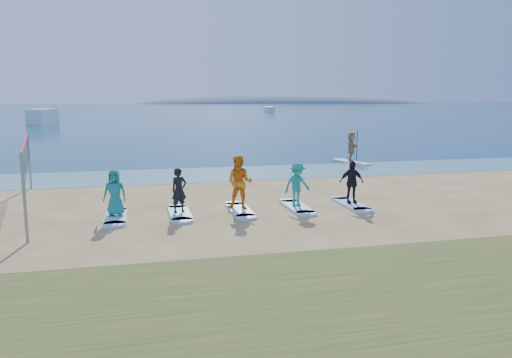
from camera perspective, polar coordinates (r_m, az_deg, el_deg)
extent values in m
plane|color=tan|center=(16.18, 5.49, -4.82)|extent=(600.00, 600.00, 0.00)
plane|color=teal|center=(26.14, -2.04, 0.67)|extent=(600.00, 600.00, 0.00)
plane|color=navy|center=(174.93, -12.03, 7.84)|extent=(600.00, 600.00, 0.00)
ellipsoid|color=slate|center=(330.39, 4.08, 8.62)|extent=(220.00, 56.00, 18.00)
cylinder|color=gray|center=(14.85, -24.96, -2.00)|extent=(0.09, 0.09, 2.50)
cylinder|color=gray|center=(23.75, -24.49, 1.98)|extent=(0.09, 0.09, 2.50)
cube|color=black|center=(19.21, -24.80, 2.37)|extent=(1.56, 8.87, 1.00)
cube|color=red|center=(19.16, -24.91, 3.91)|extent=(1.59, 8.88, 0.10)
cube|color=silver|center=(30.73, 10.81, 1.90)|extent=(1.42, 3.08, 0.12)
imported|color=tan|center=(30.62, 10.87, 3.64)|extent=(1.01, 1.71, 1.76)
cube|color=silver|center=(82.17, -23.11, 5.84)|extent=(3.39, 9.03, 2.20)
cube|color=silver|center=(129.06, 1.51, 7.57)|extent=(2.35, 6.62, 1.54)
cube|color=#A1D5FA|center=(17.13, -15.72, -4.17)|extent=(0.70, 2.20, 0.09)
imported|color=teal|center=(16.97, -15.84, -1.51)|extent=(0.84, 0.65, 1.53)
cube|color=#A1D5FA|center=(17.17, -8.72, -3.90)|extent=(0.70, 2.20, 0.09)
imported|color=black|center=(17.01, -8.79, -1.28)|extent=(0.64, 0.53, 1.50)
cube|color=#A1D5FA|center=(17.46, -1.86, -3.57)|extent=(0.70, 2.20, 0.09)
imported|color=orange|center=(17.27, -1.87, -0.40)|extent=(1.12, 1.02, 1.87)
cube|color=#A1D5FA|center=(18.00, 4.69, -3.21)|extent=(0.70, 2.20, 0.09)
imported|color=teal|center=(17.83, 4.72, -0.61)|extent=(1.12, 0.80, 1.57)
cube|color=#A1D5FA|center=(18.75, 10.78, -2.84)|extent=(0.70, 2.20, 0.09)
imported|color=black|center=(18.59, 10.86, -0.36)|extent=(0.93, 0.44, 1.55)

